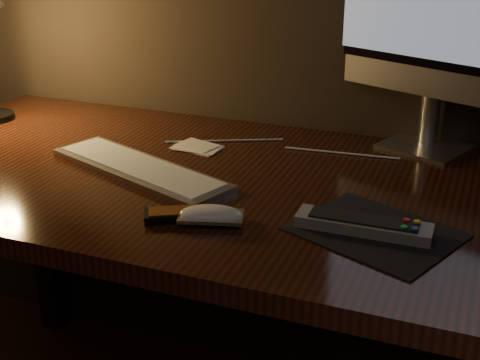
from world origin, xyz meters
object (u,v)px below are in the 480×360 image
(keyboard, at_px, (139,168))
(mouse, at_px, (211,217))
(media_remote, at_px, (181,214))
(desk, at_px, (242,222))
(tv_remote, at_px, (363,225))

(keyboard, height_order, mouse, mouse)
(media_remote, bearing_deg, mouse, -23.78)
(desk, height_order, tv_remote, tv_remote)
(mouse, height_order, tv_remote, tv_remote)
(mouse, bearing_deg, tv_remote, -3.28)
(keyboard, bearing_deg, tv_remote, 8.71)
(keyboard, bearing_deg, desk, 49.10)
(desk, height_order, keyboard, keyboard)
(desk, distance_m, mouse, 0.30)
(keyboard, relative_size, media_remote, 3.27)
(tv_remote, bearing_deg, desk, 144.87)
(desk, xyz_separation_m, mouse, (0.05, -0.27, 0.14))
(tv_remote, bearing_deg, media_remote, -168.85)
(desk, height_order, media_remote, media_remote)
(mouse, relative_size, tv_remote, 0.49)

